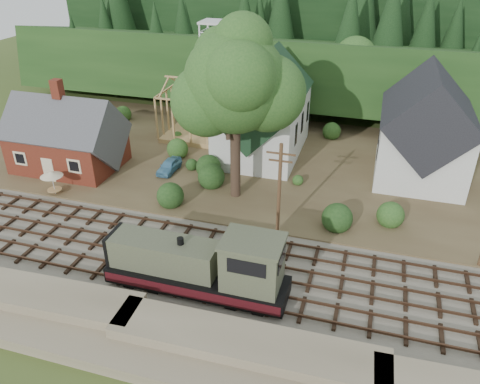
# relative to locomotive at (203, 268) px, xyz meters

# --- Properties ---
(ground) EXTENTS (140.00, 140.00, 0.00)m
(ground) POSITION_rel_locomotive_xyz_m (-3.76, 3.00, -2.14)
(ground) COLOR #384C1E
(ground) RESTS_ON ground
(embankment) EXTENTS (64.00, 5.00, 1.60)m
(embankment) POSITION_rel_locomotive_xyz_m (-3.76, -5.50, -2.14)
(embankment) COLOR #7F7259
(embankment) RESTS_ON ground
(railroad_bed) EXTENTS (64.00, 11.00, 0.16)m
(railroad_bed) POSITION_rel_locomotive_xyz_m (-3.76, 3.00, -2.06)
(railroad_bed) COLOR #726B5B
(railroad_bed) RESTS_ON ground
(village_flat) EXTENTS (64.00, 26.00, 0.30)m
(village_flat) POSITION_rel_locomotive_xyz_m (-3.76, 21.00, -1.99)
(village_flat) COLOR brown
(village_flat) RESTS_ON ground
(hillside) EXTENTS (70.00, 28.96, 12.74)m
(hillside) POSITION_rel_locomotive_xyz_m (-3.76, 45.00, -2.14)
(hillside) COLOR #1E3F19
(hillside) RESTS_ON ground
(ridge) EXTENTS (80.00, 20.00, 12.00)m
(ridge) POSITION_rel_locomotive_xyz_m (-3.76, 61.00, -2.14)
(ridge) COLOR black
(ridge) RESTS_ON ground
(depot) EXTENTS (10.80, 7.41, 9.00)m
(depot) POSITION_rel_locomotive_xyz_m (-19.76, 14.00, 1.07)
(depot) COLOR #5F2115
(depot) RESTS_ON village_flat
(church) EXTENTS (8.40, 15.17, 13.00)m
(church) POSITION_rel_locomotive_xyz_m (-1.76, 22.68, 3.04)
(church) COLOR silver
(church) RESTS_ON village_flat
(farmhouse) EXTENTS (8.40, 10.80, 10.60)m
(farmhouse) POSITION_rel_locomotive_xyz_m (14.24, 22.00, 2.72)
(farmhouse) COLOR silver
(farmhouse) RESTS_ON village_flat
(timber_frame) EXTENTS (8.20, 6.20, 6.99)m
(timber_frame) POSITION_rel_locomotive_xyz_m (-9.76, 25.00, 1.12)
(timber_frame) COLOR tan
(timber_frame) RESTS_ON village_flat
(lattice_tower) EXTENTS (3.20, 3.20, 12.12)m
(lattice_tower) POSITION_rel_locomotive_xyz_m (-9.76, 31.00, 7.89)
(lattice_tower) COLOR silver
(lattice_tower) RESTS_ON village_flat
(big_tree) EXTENTS (10.90, 8.40, 14.70)m
(big_tree) POSITION_rel_locomotive_xyz_m (-1.59, 13.08, 8.07)
(big_tree) COLOR #38281E
(big_tree) RESTS_ON village_flat
(telegraph_pole_near) EXTENTS (2.20, 0.28, 8.00)m
(telegraph_pole_near) POSITION_rel_locomotive_xyz_m (3.24, 8.20, 2.10)
(telegraph_pole_near) COLOR #4C331E
(telegraph_pole_near) RESTS_ON ground
(locomotive) EXTENTS (12.13, 3.03, 4.85)m
(locomotive) POSITION_rel_locomotive_xyz_m (0.00, 0.00, 0.00)
(locomotive) COLOR black
(locomotive) RESTS_ON railroad_bed
(car_blue) EXTENTS (1.58, 3.72, 1.25)m
(car_blue) POSITION_rel_locomotive_xyz_m (-9.56, 15.70, -1.22)
(car_blue) COLOR #599ABF
(car_blue) RESTS_ON village_flat
(patio_set) EXTENTS (2.02, 2.02, 2.25)m
(patio_set) POSITION_rel_locomotive_xyz_m (-17.81, 8.50, 0.07)
(patio_set) COLOR silver
(patio_set) RESTS_ON village_flat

